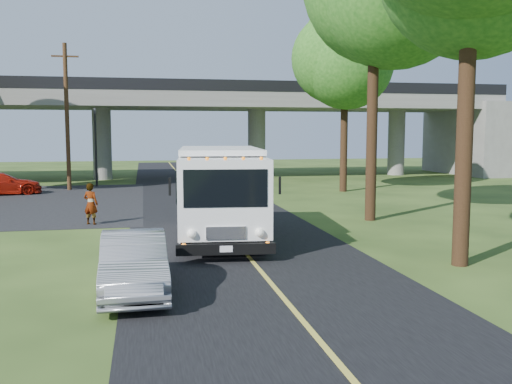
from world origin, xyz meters
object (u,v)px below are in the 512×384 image
object	(u,v)px
red_sedan	(0,184)
silver_sedan	(134,263)
tree_right_far	(350,53)
step_van	(221,190)
utility_pole	(67,116)
traffic_signal	(96,138)
pedestrian	(91,204)

from	to	relation	value
red_sedan	silver_sedan	distance (m)	23.32
silver_sedan	red_sedan	bearing A→B (deg)	108.39
tree_right_far	red_sedan	distance (m)	21.76
tree_right_far	step_van	size ratio (longest dim) A/B	1.45
utility_pole	traffic_signal	bearing A→B (deg)	53.13
red_sedan	utility_pole	bearing A→B (deg)	-74.74
silver_sedan	pedestrian	xyz separation A→B (m)	(-1.79, 10.00, 0.15)
utility_pole	pedestrian	distance (m)	14.71
tree_right_far	silver_sedan	bearing A→B (deg)	-122.02
utility_pole	step_van	world-z (taller)	utility_pole
utility_pole	step_van	bearing A→B (deg)	-68.56
traffic_signal	tree_right_far	size ratio (longest dim) A/B	0.47
pedestrian	silver_sedan	bearing A→B (deg)	128.65
utility_pole	tree_right_far	bearing A→B (deg)	-14.00
utility_pole	tree_right_far	xyz separation A→B (m)	(16.71, -4.16, 3.71)
step_van	pedestrian	distance (m)	6.16
step_van	traffic_signal	bearing A→B (deg)	110.93
red_sedan	pedestrian	world-z (taller)	pedestrian
traffic_signal	utility_pole	world-z (taller)	utility_pole
traffic_signal	step_van	size ratio (longest dim) A/B	0.69
step_van	pedestrian	bearing A→B (deg)	143.94
traffic_signal	silver_sedan	world-z (taller)	traffic_signal
traffic_signal	tree_right_far	bearing A→B (deg)	-22.07
pedestrian	tree_right_far	bearing A→B (deg)	-116.82
traffic_signal	pedestrian	bearing A→B (deg)	-86.40
utility_pole	step_van	distance (m)	19.60
red_sedan	silver_sedan	world-z (taller)	silver_sedan
tree_right_far	utility_pole	bearing A→B (deg)	166.00
pedestrian	step_van	bearing A→B (deg)	167.05
utility_pole	red_sedan	bearing A→B (deg)	-150.08
silver_sedan	tree_right_far	bearing A→B (deg)	56.69
tree_right_far	silver_sedan	xyz separation A→B (m)	(-12.41, -19.84, -7.63)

